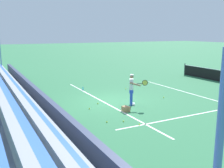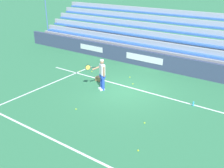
% 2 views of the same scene
% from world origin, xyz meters
% --- Properties ---
extents(ground_plane, '(160.00, 160.00, 0.00)m').
position_xyz_m(ground_plane, '(0.00, 0.00, 0.00)').
color(ground_plane, '#337A4C').
extents(court_baseline_white, '(12.00, 0.10, 0.01)m').
position_xyz_m(court_baseline_white, '(0.00, -0.50, 0.00)').
color(court_baseline_white, white).
rests_on(court_baseline_white, ground).
extents(court_sideline_white, '(0.10, 12.00, 0.01)m').
position_xyz_m(court_sideline_white, '(4.11, 4.00, 0.00)').
color(court_sideline_white, white).
rests_on(court_sideline_white, ground).
extents(court_service_line_white, '(8.22, 0.10, 0.01)m').
position_xyz_m(court_service_line_white, '(0.00, 5.50, 0.00)').
color(court_service_line_white, white).
rests_on(court_service_line_white, ground).
extents(back_wall_sponsor_board, '(25.01, 0.25, 1.10)m').
position_xyz_m(back_wall_sponsor_board, '(0.01, -4.19, 0.55)').
color(back_wall_sponsor_board, '#384260').
rests_on(back_wall_sponsor_board, ground).
extents(tennis_player, '(0.93, 0.86, 1.71)m').
position_xyz_m(tennis_player, '(1.17, 0.62, 0.89)').
color(tennis_player, blue).
rests_on(tennis_player, ground).
extents(ball_box_cardboard, '(0.40, 0.30, 0.26)m').
position_xyz_m(ball_box_cardboard, '(2.07, -0.29, 0.13)').
color(ball_box_cardboard, '#A87F51').
rests_on(ball_box_cardboard, ground).
extents(tennis_ball_on_baseline, '(0.07, 0.07, 0.07)m').
position_xyz_m(tennis_ball_on_baseline, '(-3.22, 4.22, 0.03)').
color(tennis_ball_on_baseline, '#CCE533').
rests_on(tennis_ball_on_baseline, ground).
extents(tennis_ball_by_box, '(0.07, 0.07, 0.07)m').
position_xyz_m(tennis_ball_by_box, '(3.14, -1.91, 0.03)').
color(tennis_ball_by_box, '#CCE533').
rests_on(tennis_ball_by_box, ground).
extents(tennis_ball_toward_net, '(0.07, 0.07, 0.07)m').
position_xyz_m(tennis_ball_toward_net, '(3.40, -1.20, 0.03)').
color(tennis_ball_toward_net, '#CCE533').
rests_on(tennis_ball_toward_net, ground).
extents(tennis_ball_far_right, '(0.07, 0.07, 0.07)m').
position_xyz_m(tennis_ball_far_right, '(-2.49, 2.41, 0.03)').
color(tennis_ball_far_right, '#CCE533').
rests_on(tennis_ball_far_right, ground).
extents(tennis_ball_stray_back, '(0.07, 0.07, 0.07)m').
position_xyz_m(tennis_ball_stray_back, '(0.85, -1.79, 0.03)').
color(tennis_ball_stray_back, '#CCE533').
rests_on(tennis_ball_stray_back, ground).
extents(tennis_ball_midcourt, '(0.07, 0.07, 0.07)m').
position_xyz_m(tennis_ball_midcourt, '(0.15, -0.98, 0.03)').
color(tennis_ball_midcourt, '#CCE533').
rests_on(tennis_ball_midcourt, ground).
extents(tennis_ball_far_left, '(0.07, 0.07, 0.07)m').
position_xyz_m(tennis_ball_far_left, '(0.75, 3.19, 0.03)').
color(tennis_ball_far_left, '#CCE533').
rests_on(tennis_ball_far_left, ground).
extents(tennis_ball_near_player, '(0.07, 0.07, 0.07)m').
position_xyz_m(tennis_ball_near_player, '(4.07, -0.79, 0.03)').
color(tennis_ball_near_player, '#CCE533').
rests_on(tennis_ball_near_player, ground).
extents(water_bottle, '(0.07, 0.07, 0.22)m').
position_xyz_m(water_bottle, '(-3.62, -0.39, 0.11)').
color(water_bottle, '#33B2E5').
rests_on(water_bottle, ground).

